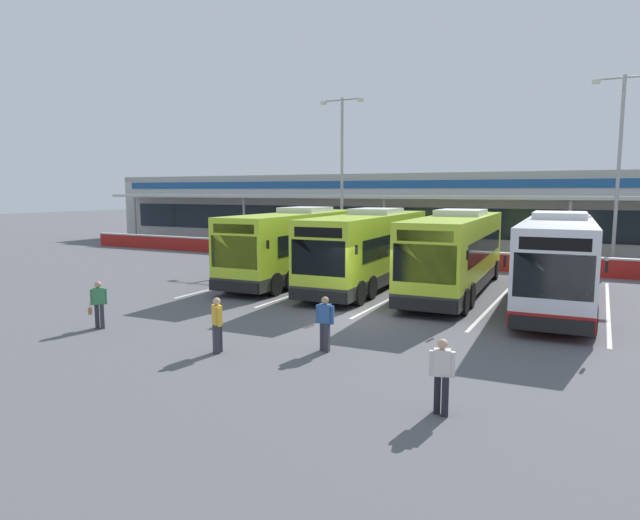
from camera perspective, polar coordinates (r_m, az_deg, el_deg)
ground_plane at (r=20.56m, az=3.78°, el=-5.86°), size 200.00×200.00×0.00m
terminal_building at (r=46.01m, az=17.34°, el=4.87°), size 70.00×13.00×6.00m
red_barrier_wall at (r=34.07m, az=13.55°, el=0.12°), size 60.00×0.40×1.10m
coach_bus_leftmost at (r=28.82m, az=-2.35°, el=1.52°), size 3.35×12.25×3.78m
coach_bus_left_centre at (r=26.85m, az=5.18°, el=1.08°), size 3.35×12.25×3.78m
coach_bus_centre at (r=25.80m, az=14.00°, el=0.64°), size 3.35×12.25×3.78m
coach_bus_right_centre at (r=24.11m, az=23.51°, el=-0.20°), size 3.35×12.25×3.78m
bay_stripe_far_west at (r=29.72m, az=-6.52°, el=-1.81°), size 0.14×13.00×0.01m
bay_stripe_west at (r=27.63m, az=0.75°, el=-2.45°), size 0.14×13.00×0.01m
bay_stripe_mid_west at (r=26.06m, az=9.05°, el=-3.13°), size 0.14×13.00×0.01m
bay_stripe_centre at (r=25.10m, az=18.21°, el=-3.81°), size 0.14×13.00×0.01m
bay_stripe_mid_east at (r=24.82m, az=27.85°, el=-4.41°), size 0.14×13.00×0.01m
pedestrian_with_handbag at (r=20.02m, az=-22.14°, el=-4.23°), size 0.56×0.58×1.62m
pedestrian_in_dark_coat at (r=11.86m, az=12.59°, el=-11.53°), size 0.54×0.30×1.62m
pedestrian_near_bin at (r=15.94m, az=0.53°, el=-6.48°), size 0.54×0.30×1.62m
pedestrian_approaching_bus at (r=16.07m, az=-10.69°, el=-6.49°), size 0.49×0.42×1.62m
lamp_post_west at (r=38.59m, az=2.31°, el=9.66°), size 3.24×0.28×11.00m
lamp_post_centre at (r=35.35m, az=28.76°, el=9.01°), size 3.24×0.28×11.00m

